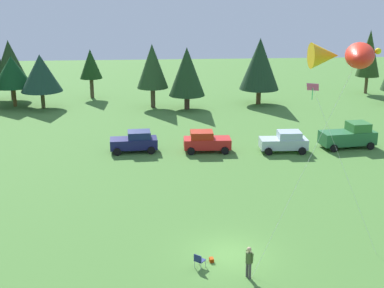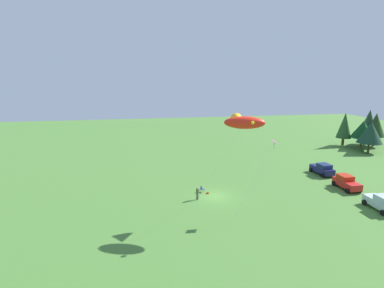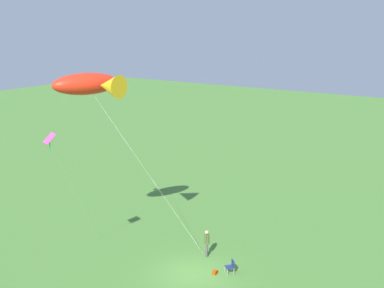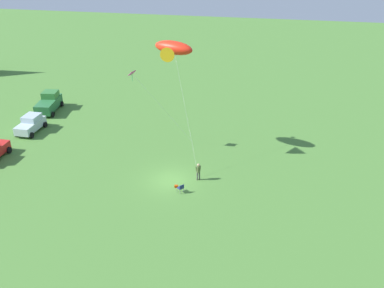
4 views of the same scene
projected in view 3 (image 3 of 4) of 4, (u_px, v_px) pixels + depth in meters
name	position (u px, v px, depth m)	size (l,w,h in m)	color
ground_plane	(193.00, 274.00, 31.65)	(160.00, 160.00, 0.00)	#477932
person_kite_flyer	(207.00, 241.00, 33.79)	(0.47, 0.53, 1.74)	#4A4543
folding_chair	(231.00, 266.00, 31.63)	(0.68, 0.68, 0.82)	navy
backpack_on_grass	(215.00, 272.00, 31.63)	(0.32, 0.22, 0.22)	#AE3505
kite_large_fish	(92.00, 84.00, 31.79)	(7.65, 5.98, 11.63)	red
kite_diamond_rainbow	(52.00, 144.00, 29.05)	(2.95, 6.17, 8.73)	#D04294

